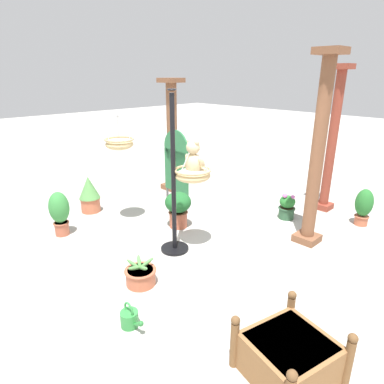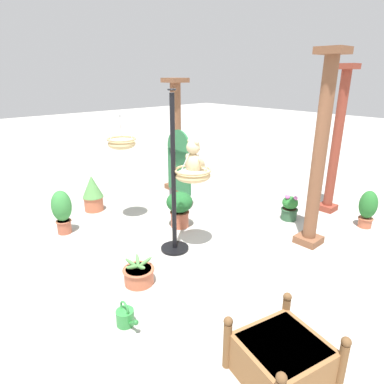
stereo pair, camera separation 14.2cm
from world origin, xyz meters
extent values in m
plane|color=#ADAAA3|center=(0.00, 0.00, 0.00)|extent=(40.00, 40.00, 0.00)
cylinder|color=black|center=(-0.21, -0.17, 1.20)|extent=(0.07, 0.07, 2.40)
cylinder|color=black|center=(-0.21, -0.17, 0.02)|extent=(0.44, 0.44, 0.04)
torus|color=black|center=(-0.21, -0.17, 2.44)|extent=(0.12, 0.12, 0.02)
ellipsoid|color=tan|center=(-0.06, 0.08, 1.21)|extent=(0.53, 0.53, 0.19)
torus|color=tan|center=(-0.06, 0.08, 1.30)|extent=(0.56, 0.56, 0.04)
ellipsoid|color=silver|center=(-0.06, 0.08, 1.23)|extent=(0.47, 0.47, 0.15)
cylinder|color=#B7B7BC|center=(0.04, 0.15, 1.49)|extent=(0.23, 0.14, 0.38)
cylinder|color=#B7B7BC|center=(-0.17, 0.15, 1.49)|extent=(0.23, 0.14, 0.38)
cylinder|color=#B7B7BC|center=(-0.06, -0.04, 1.49)|extent=(0.01, 0.26, 0.38)
torus|color=#B7B7BC|center=(-0.06, 0.08, 1.67)|extent=(0.06, 0.06, 0.01)
ellipsoid|color=#D1B789|center=(-0.06, 0.09, 1.39)|extent=(0.26, 0.22, 0.31)
sphere|color=#D1B789|center=(-0.06, 0.09, 1.64)|extent=(0.24, 0.24, 0.20)
ellipsoid|color=beige|center=(-0.06, 0.17, 1.62)|extent=(0.10, 0.09, 0.07)
sphere|color=black|center=(-0.06, 0.20, 1.63)|extent=(0.03, 0.03, 0.03)
sphere|color=#D1B789|center=(-0.14, 0.09, 1.72)|extent=(0.08, 0.08, 0.08)
sphere|color=#D1B789|center=(0.01, 0.09, 1.72)|extent=(0.08, 0.08, 0.08)
ellipsoid|color=#D1B789|center=(-0.20, 0.13, 1.43)|extent=(0.08, 0.15, 0.20)
ellipsoid|color=#D1B789|center=(0.07, 0.13, 1.43)|extent=(0.08, 0.15, 0.20)
ellipsoid|color=#D1B789|center=(-0.14, 0.21, 1.28)|extent=(0.10, 0.18, 0.10)
ellipsoid|color=#D1B789|center=(0.01, 0.21, 1.28)|extent=(0.10, 0.18, 0.10)
ellipsoid|color=tan|center=(-1.66, -0.15, 1.48)|extent=(0.48, 0.48, 0.19)
torus|color=tan|center=(-1.66, -0.15, 1.57)|extent=(0.51, 0.51, 0.04)
ellipsoid|color=silver|center=(-1.66, -0.15, 1.50)|extent=(0.43, 0.43, 0.16)
cylinder|color=#B7B7BC|center=(-1.56, -0.09, 1.78)|extent=(0.21, 0.13, 0.43)
cylinder|color=#B7B7BC|center=(-1.76, -0.09, 1.78)|extent=(0.21, 0.13, 0.43)
cylinder|color=#B7B7BC|center=(-1.66, -0.26, 1.78)|extent=(0.01, 0.23, 0.43)
torus|color=#B7B7BC|center=(-1.66, -0.15, 1.99)|extent=(0.06, 0.06, 0.01)
cylinder|color=brown|center=(0.63, 3.19, 1.36)|extent=(0.18, 0.18, 2.72)
cube|color=brown|center=(0.63, 3.19, 0.06)|extent=(0.32, 0.32, 0.12)
cube|color=brown|center=(0.63, 3.19, 2.77)|extent=(0.34, 0.34, 0.10)
cylinder|color=brown|center=(1.10, 1.61, 1.45)|extent=(0.20, 0.20, 2.89)
cube|color=brown|center=(1.10, 1.61, 0.06)|extent=(0.37, 0.37, 0.12)
cube|color=brown|center=(1.10, 1.61, 2.94)|extent=(0.39, 0.39, 0.10)
cylinder|color=brown|center=(-2.50, 1.78, 1.23)|extent=(0.24, 0.24, 2.46)
cube|color=brown|center=(-2.50, 1.78, 0.06)|extent=(0.43, 0.43, 0.12)
cube|color=brown|center=(-2.50, 1.78, 2.51)|extent=(0.45, 0.45, 0.10)
cube|color=olive|center=(2.28, -0.96, 0.20)|extent=(0.83, 0.86, 0.39)
cube|color=#382819|center=(2.28, -0.96, 0.36)|extent=(0.73, 0.76, 0.06)
cylinder|color=brown|center=(2.03, -0.53, 0.25)|extent=(0.08, 0.08, 0.49)
cylinder|color=brown|center=(2.69, -0.68, 0.25)|extent=(0.08, 0.08, 0.49)
cylinder|color=brown|center=(1.86, -1.23, 0.25)|extent=(0.08, 0.08, 0.49)
sphere|color=brown|center=(2.03, -0.53, 0.52)|extent=(0.09, 0.09, 0.09)
sphere|color=brown|center=(2.69, -0.68, 0.52)|extent=(0.09, 0.09, 0.09)
sphere|color=brown|center=(1.86, -1.23, 0.52)|extent=(0.09, 0.09, 0.09)
sphere|color=brown|center=(2.53, -1.39, 0.52)|extent=(0.09, 0.09, 0.09)
cylinder|color=#2D5638|center=(0.36, 2.20, 0.11)|extent=(0.29, 0.29, 0.22)
torus|color=#294E32|center=(0.36, 2.20, 0.21)|extent=(0.32, 0.32, 0.03)
cylinder|color=#382819|center=(0.36, 2.20, 0.20)|extent=(0.25, 0.25, 0.03)
ellipsoid|color=#28702D|center=(0.36, 2.20, 0.34)|extent=(0.29, 0.29, 0.25)
sphere|color=#D166B7|center=(0.44, 2.22, 0.45)|extent=(0.08, 0.08, 0.08)
sphere|color=#D166B7|center=(0.35, 2.23, 0.44)|extent=(0.05, 0.05, 0.05)
sphere|color=#D166B7|center=(0.27, 2.18, 0.45)|extent=(0.05, 0.05, 0.05)
sphere|color=#D166B7|center=(0.34, 2.11, 0.48)|extent=(0.08, 0.08, 0.08)
cylinder|color=#BC6042|center=(1.48, 2.93, 0.09)|extent=(0.23, 0.23, 0.18)
torus|color=#A9573B|center=(1.48, 2.93, 0.17)|extent=(0.26, 0.26, 0.03)
cylinder|color=#382819|center=(1.48, 2.93, 0.16)|extent=(0.20, 0.20, 0.03)
ellipsoid|color=#28702D|center=(1.48, 2.93, 0.44)|extent=(0.31, 0.31, 0.52)
cylinder|color=#BC6042|center=(0.17, -1.09, 0.11)|extent=(0.39, 0.39, 0.22)
torus|color=#A9573B|center=(0.17, -1.09, 0.21)|extent=(0.42, 0.42, 0.03)
cylinder|color=#382819|center=(0.17, -1.09, 0.20)|extent=(0.34, 0.34, 0.03)
ellipsoid|color=#56934C|center=(0.26, -1.11, 0.29)|extent=(0.22, 0.08, 0.13)
ellipsoid|color=#56934C|center=(0.18, -1.00, 0.29)|extent=(0.09, 0.22, 0.13)
ellipsoid|color=#56934C|center=(0.09, -1.05, 0.28)|extent=(0.20, 0.14, 0.17)
ellipsoid|color=#56934C|center=(0.09, -1.14, 0.28)|extent=(0.21, 0.15, 0.16)
ellipsoid|color=#56934C|center=(0.18, -1.19, 0.29)|extent=(0.08, 0.22, 0.13)
cylinder|color=#AD563D|center=(-0.81, 0.45, 0.15)|extent=(0.32, 0.32, 0.29)
torus|color=#9C4E37|center=(-0.81, 0.45, 0.28)|extent=(0.36, 0.36, 0.03)
cylinder|color=#382819|center=(-0.81, 0.45, 0.28)|extent=(0.28, 0.28, 0.03)
ellipsoid|color=#1E5B28|center=(-0.81, 0.45, 0.48)|extent=(0.47, 0.47, 0.37)
cylinder|color=#AD563D|center=(-1.97, -1.22, 0.12)|extent=(0.23, 0.23, 0.23)
torus|color=#9C4E37|center=(-1.97, -1.22, 0.22)|extent=(0.27, 0.27, 0.03)
cylinder|color=#382819|center=(-1.97, -1.22, 0.22)|extent=(0.21, 0.21, 0.03)
ellipsoid|color=#38843D|center=(-1.97, -1.22, 0.51)|extent=(0.34, 0.34, 0.55)
cylinder|color=#BC6042|center=(-2.58, -0.36, 0.15)|extent=(0.38, 0.38, 0.29)
torus|color=#A9573B|center=(-2.58, -0.36, 0.28)|extent=(0.41, 0.41, 0.03)
cylinder|color=#382819|center=(-2.58, -0.36, 0.28)|extent=(0.33, 0.33, 0.03)
cone|color=#56934C|center=(-2.58, -0.36, 0.51)|extent=(0.41, 0.41, 0.45)
cube|color=#286B3D|center=(-1.65, 1.15, 0.74)|extent=(0.73, 0.07, 0.88)
cylinder|color=#286B3D|center=(-1.65, 1.15, 1.23)|extent=(0.73, 0.07, 0.73)
cylinder|color=#4C4C4C|center=(-1.98, 1.16, 0.15)|extent=(0.05, 0.05, 0.30)
cylinder|color=#4C4C4C|center=(-1.32, 1.13, 0.15)|extent=(0.05, 0.05, 0.30)
cylinder|color=#338C3F|center=(0.72, -1.65, 0.09)|extent=(0.20, 0.20, 0.18)
cylinder|color=#338C3F|center=(0.87, -1.65, 0.11)|extent=(0.17, 0.04, 0.14)
sphere|color=#287033|center=(0.94, -1.65, 0.16)|extent=(0.06, 0.06, 0.06)
torus|color=#338C3F|center=(0.72, -1.65, 0.22)|extent=(0.16, 0.02, 0.16)
camera|label=1|loc=(3.36, -3.23, 2.65)|focal=31.25mm
camera|label=2|loc=(3.46, -3.13, 2.65)|focal=31.25mm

